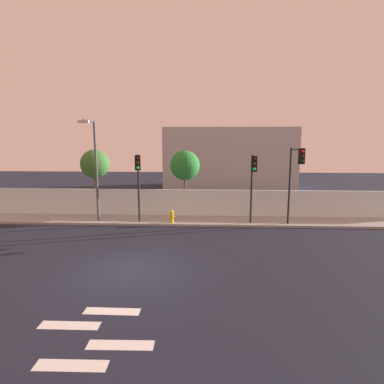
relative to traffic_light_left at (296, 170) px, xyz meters
The scene contains 12 objects.
ground_plane 11.40m from the traffic_light_left, 141.02° to the right, with size 80.00×80.00×0.00m, color black.
sidewalk 9.23m from the traffic_light_left, behind, with size 36.00×2.40×0.15m, color gray.
perimeter_wall 9.19m from the traffic_light_left, 162.19° to the left, with size 36.00×0.18×1.80m, color silver.
crosswalk_marking 14.54m from the traffic_light_left, 126.52° to the right, with size 3.57×3.01×0.01m.
traffic_light_left is the anchor object (origin of this frame).
traffic_light_center 2.54m from the traffic_light_left, behind, with size 0.35×1.71×4.32m.
traffic_light_right 9.50m from the traffic_light_left, behind, with size 0.43×1.23×4.32m.
street_lamp_curbside 12.35m from the traffic_light_left, behind, with size 0.61×2.23×6.41m.
fire_hydrant 8.10m from the traffic_light_left, behind, with size 0.44×0.26×0.81m.
roadside_tree_leftmost 13.82m from the traffic_light_left, 164.95° to the left, with size 2.08×2.08×4.68m.
roadside_tree_midleft 7.73m from the traffic_light_left, 152.35° to the left, with size 2.12×2.12×4.62m.
low_building_distant 16.96m from the traffic_light_left, 99.97° to the left, with size 13.86×6.00×6.58m, color #ADADAD.
Camera 1 is at (3.20, -12.86, 5.50)m, focal length 30.70 mm.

